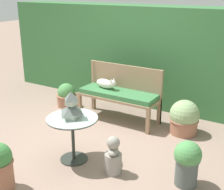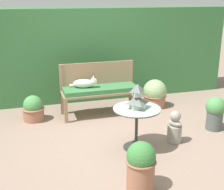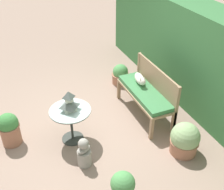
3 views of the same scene
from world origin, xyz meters
name	(u,v)px [view 2 (image 2 of 3)]	position (x,y,z in m)	size (l,w,h in m)	color
ground	(114,138)	(0.00, 0.00, 0.00)	(30.00, 30.00, 0.00)	gray
foliage_hedge_back	(84,54)	(0.00, 2.30, 0.98)	(6.40, 0.80, 1.95)	#38703D
garden_bench	(100,91)	(0.05, 1.08, 0.47)	(1.45, 0.51, 0.55)	#937556
bench_backrest	(97,76)	(0.05, 1.31, 0.70)	(1.45, 0.06, 0.98)	#937556
cat	(85,83)	(-0.23, 1.12, 0.64)	(0.50, 0.27, 0.22)	silver
patio_table	(137,117)	(0.21, -0.42, 0.50)	(0.70, 0.70, 0.64)	#2D332D
pagoda_birdhouse	(137,98)	(0.21, -0.42, 0.79)	(0.27, 0.27, 0.37)	#B2BCA8
garden_bust	(175,128)	(0.85, -0.41, 0.23)	(0.22, 0.27, 0.52)	gray
potted_plant_bench_left	(33,109)	(-1.20, 1.15, 0.22)	(0.41, 0.41, 0.47)	#9E664C
potted_plant_bench_right	(215,112)	(1.74, -0.15, 0.31)	(0.33, 0.33, 0.58)	#4C5651
potted_plant_table_near	(155,94)	(1.23, 1.20, 0.27)	(0.48, 0.48, 0.57)	#9E664C
potted_plant_hedge_corner	(141,165)	(-0.11, -1.41, 0.31)	(0.36, 0.36, 0.61)	#9E664C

